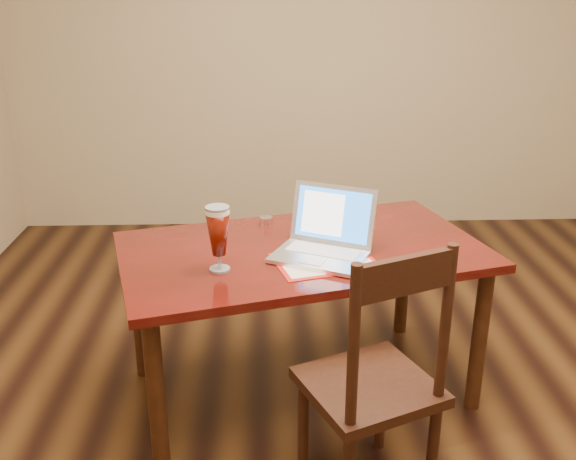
{
  "coord_description": "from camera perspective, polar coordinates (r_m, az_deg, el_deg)",
  "views": [
    {
      "loc": [
        -0.42,
        -2.2,
        1.74
      ],
      "look_at": [
        -0.33,
        0.22,
        0.82
      ],
      "focal_mm": 40.0,
      "sensor_mm": 36.0,
      "label": 1
    }
  ],
  "objects": [
    {
      "name": "ground",
      "position": [
        2.84,
        7.08,
        -17.11
      ],
      "size": [
        5.0,
        5.0,
        0.0
      ],
      "primitive_type": "plane",
      "color": "black",
      "rests_on": "ground"
    },
    {
      "name": "dining_table",
      "position": [
        2.73,
        1.18,
        -3.07
      ],
      "size": [
        1.68,
        1.22,
        0.97
      ],
      "rotation": [
        0.0,
        0.0,
        0.27
      ],
      "color": "#4F0C0A",
      "rests_on": "ground"
    },
    {
      "name": "dining_chair",
      "position": [
        2.27,
        7.73,
        -13.36
      ],
      "size": [
        0.55,
        0.54,
        1.0
      ],
      "rotation": [
        0.0,
        0.0,
        0.41
      ],
      "color": "black",
      "rests_on": "ground"
    }
  ]
}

